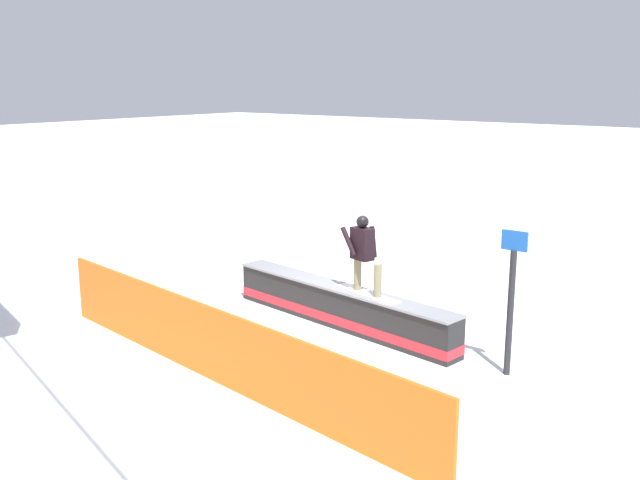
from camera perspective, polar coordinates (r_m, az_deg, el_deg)
ground_plane at (r=13.34m, az=1.65°, el=-6.80°), size 120.00×120.00×0.00m
grind_box at (r=13.23m, az=1.66°, el=-5.42°), size 5.13×1.24×0.75m
snowboarder at (r=12.58m, az=3.49°, el=-0.93°), size 1.48×0.67×1.38m
safety_fence at (r=10.88m, az=-8.25°, el=-8.31°), size 8.49×1.26×1.16m
trail_marker at (r=11.22m, az=14.94°, el=-4.59°), size 0.40×0.10×2.27m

